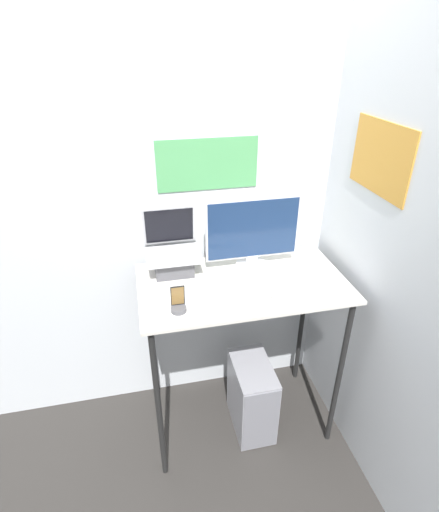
{
  "coord_description": "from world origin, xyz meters",
  "views": [
    {
      "loc": [
        -0.53,
        -1.48,
        2.32
      ],
      "look_at": [
        -0.13,
        0.32,
        1.3
      ],
      "focal_mm": 28.0,
      "sensor_mm": 36.0,
      "label": 1
    }
  ],
  "objects_px": {
    "monitor": "(253,235)",
    "mouse": "(273,294)",
    "laptop": "(173,257)",
    "computer_tower": "(252,396)",
    "cell_phone": "(178,304)",
    "keyboard": "(231,302)"
  },
  "relations": [
    {
      "from": "cell_phone",
      "to": "computer_tower",
      "type": "distance_m",
      "value": 1.02
    },
    {
      "from": "computer_tower",
      "to": "mouse",
      "type": "bearing_deg",
      "value": -67.7
    },
    {
      "from": "monitor",
      "to": "mouse",
      "type": "xyz_separation_m",
      "value": [
        0.02,
        -0.33,
        -0.19
      ]
    },
    {
      "from": "laptop",
      "to": "computer_tower",
      "type": "bearing_deg",
      "value": -30.96
    },
    {
      "from": "laptop",
      "to": "computer_tower",
      "type": "distance_m",
      "value": 1.08
    },
    {
      "from": "monitor",
      "to": "mouse",
      "type": "distance_m",
      "value": 0.38
    },
    {
      "from": "keyboard",
      "to": "mouse",
      "type": "relative_size",
      "value": 6.03
    },
    {
      "from": "monitor",
      "to": "mouse",
      "type": "bearing_deg",
      "value": -86.22
    },
    {
      "from": "laptop",
      "to": "monitor",
      "type": "xyz_separation_m",
      "value": [
        0.46,
        -0.05,
        0.11
      ]
    },
    {
      "from": "monitor",
      "to": "cell_phone",
      "type": "relative_size",
      "value": 3.73
    },
    {
      "from": "laptop",
      "to": "cell_phone",
      "type": "distance_m",
      "value": 0.39
    },
    {
      "from": "laptop",
      "to": "cell_phone",
      "type": "xyz_separation_m",
      "value": [
        -0.02,
        -0.39,
        -0.06
      ]
    },
    {
      "from": "keyboard",
      "to": "mouse",
      "type": "distance_m",
      "value": 0.23
    },
    {
      "from": "mouse",
      "to": "computer_tower",
      "type": "height_order",
      "value": "mouse"
    },
    {
      "from": "computer_tower",
      "to": "cell_phone",
      "type": "bearing_deg",
      "value": -164.03
    },
    {
      "from": "laptop",
      "to": "monitor",
      "type": "distance_m",
      "value": 0.47
    },
    {
      "from": "cell_phone",
      "to": "laptop",
      "type": "bearing_deg",
      "value": 86.75
    },
    {
      "from": "monitor",
      "to": "cell_phone",
      "type": "bearing_deg",
      "value": -144.39
    },
    {
      "from": "mouse",
      "to": "computer_tower",
      "type": "distance_m",
      "value": 0.88
    },
    {
      "from": "keyboard",
      "to": "cell_phone",
      "type": "relative_size",
      "value": 2.36
    },
    {
      "from": "keyboard",
      "to": "computer_tower",
      "type": "xyz_separation_m",
      "value": [
        0.18,
        0.13,
        -0.87
      ]
    },
    {
      "from": "keyboard",
      "to": "computer_tower",
      "type": "height_order",
      "value": "keyboard"
    }
  ]
}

